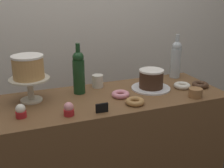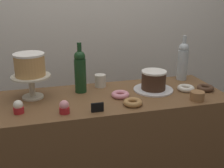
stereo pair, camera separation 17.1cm
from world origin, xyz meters
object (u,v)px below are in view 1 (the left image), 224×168
at_px(cake_stand_pedestal, 30,85).
at_px(wine_bottle_clear, 176,59).
at_px(cupcake_strawberry, 69,109).
at_px(donut_pink, 121,94).
at_px(donut_chocolate, 200,85).
at_px(price_sign_chalkboard, 102,108).
at_px(donut_sugar, 182,86).
at_px(donut_maple, 135,102).
at_px(white_layer_cake, 28,67).
at_px(chocolate_round_cake, 151,79).
at_px(cupcake_vanilla, 21,111).
at_px(cookie_stack, 195,93).
at_px(coffee_cup_ceramic, 98,81).
at_px(wine_bottle_green, 79,72).

xyz_separation_m(cake_stand_pedestal, wine_bottle_clear, (1.07, 0.10, 0.05)).
relative_size(cupcake_strawberry, donut_pink, 0.66).
height_order(donut_chocolate, price_sign_chalkboard, price_sign_chalkboard).
distance_m(cake_stand_pedestal, cupcake_strawberry, 0.33).
distance_m(wine_bottle_clear, price_sign_chalkboard, 0.84).
distance_m(cake_stand_pedestal, donut_sugar, 0.99).
bearing_deg(price_sign_chalkboard, donut_maple, 10.06).
bearing_deg(donut_sugar, donut_chocolate, -12.89).
bearing_deg(donut_pink, price_sign_chalkboard, -136.06).
xyz_separation_m(white_layer_cake, chocolate_round_cake, (0.77, -0.07, -0.14)).
relative_size(white_layer_cake, cupcake_strawberry, 2.46).
xyz_separation_m(cupcake_vanilla, donut_sugar, (1.05, 0.08, -0.02)).
height_order(chocolate_round_cake, price_sign_chalkboard, chocolate_round_cake).
distance_m(chocolate_round_cake, cookie_stack, 0.30).
height_order(chocolate_round_cake, cupcake_strawberry, chocolate_round_cake).
relative_size(chocolate_round_cake, wine_bottle_clear, 0.50).
xyz_separation_m(white_layer_cake, coffee_cup_ceramic, (0.45, 0.09, -0.17)).
relative_size(cupcake_strawberry, donut_sugar, 0.66).
relative_size(donut_sugar, donut_maple, 1.00).
distance_m(chocolate_round_cake, donut_chocolate, 0.35).
xyz_separation_m(cake_stand_pedestal, cupcake_vanilla, (-0.07, -0.21, -0.06)).
bearing_deg(chocolate_round_cake, cookie_stack, -50.29).
height_order(donut_sugar, cookie_stack, cookie_stack).
bearing_deg(donut_chocolate, coffee_cup_ceramic, 159.20).
relative_size(wine_bottle_clear, cookie_stack, 3.87).
bearing_deg(wine_bottle_clear, coffee_cup_ceramic, -179.78).
xyz_separation_m(chocolate_round_cake, donut_pink, (-0.25, -0.06, -0.06)).
relative_size(white_layer_cake, donut_chocolate, 1.63).
xyz_separation_m(donut_sugar, price_sign_chalkboard, (-0.64, -0.18, 0.01)).
relative_size(wine_bottle_green, coffee_cup_ceramic, 3.83).
height_order(wine_bottle_green, coffee_cup_ceramic, wine_bottle_green).
xyz_separation_m(cupcake_vanilla, donut_pink, (0.60, 0.08, -0.02)).
xyz_separation_m(cupcake_strawberry, donut_chocolate, (0.94, 0.12, -0.02)).
relative_size(cake_stand_pedestal, cupcake_vanilla, 3.18).
bearing_deg(cake_stand_pedestal, cupcake_vanilla, -108.79).
bearing_deg(donut_chocolate, wine_bottle_green, 167.16).
bearing_deg(cupcake_strawberry, donut_sugar, 10.44).
height_order(cupcake_vanilla, cookie_stack, cupcake_vanilla).
height_order(cupcake_strawberry, price_sign_chalkboard, cupcake_strawberry).
distance_m(white_layer_cake, donut_sugar, 1.01).
bearing_deg(donut_chocolate, donut_sugar, 167.11).
height_order(wine_bottle_clear, donut_maple, wine_bottle_clear).
distance_m(cupcake_vanilla, donut_pink, 0.61).
relative_size(chocolate_round_cake, coffee_cup_ceramic, 1.92).
relative_size(donut_sugar, coffee_cup_ceramic, 1.32).
relative_size(cupcake_vanilla, cookie_stack, 0.88).
distance_m(donut_pink, cookie_stack, 0.47).
height_order(cupcake_vanilla, price_sign_chalkboard, cupcake_vanilla).
height_order(cupcake_strawberry, donut_sugar, cupcake_strawberry).
relative_size(white_layer_cake, price_sign_chalkboard, 2.61).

